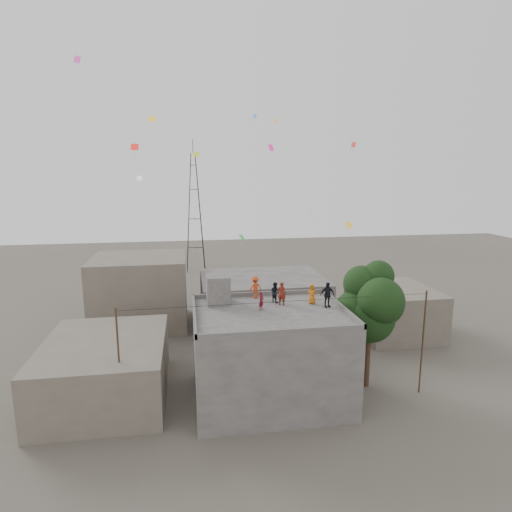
{
  "coord_description": "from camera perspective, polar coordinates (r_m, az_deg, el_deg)",
  "views": [
    {
      "loc": [
        -5.23,
        -26.4,
        15.18
      ],
      "look_at": [
        -0.59,
        2.07,
        9.51
      ],
      "focal_mm": 30.0,
      "sensor_mm": 36.0,
      "label": 1
    }
  ],
  "objects": [
    {
      "name": "person_dark_adult",
      "position": [
        29.63,
        9.48,
        -5.11
      ],
      "size": [
        1.07,
        0.55,
        1.75
      ],
      "primitive_type": "imported",
      "rotation": [
        0.0,
        0.0,
        0.12
      ],
      "color": "black",
      "rests_on": "main_building"
    },
    {
      "name": "transmission_tower",
      "position": [
        66.7,
        -8.2,
        5.76
      ],
      "size": [
        2.97,
        2.97,
        20.01
      ],
      "color": "black",
      "rests_on": "ground"
    },
    {
      "name": "person_red_adult",
      "position": [
        29.74,
        3.45,
        -5.02
      ],
      "size": [
        0.72,
        0.64,
        1.64
      ],
      "primitive_type": "imported",
      "rotation": [
        0.0,
        0.0,
        2.61
      ],
      "color": "maroon",
      "rests_on": "main_building"
    },
    {
      "name": "neighbor_northwest",
      "position": [
        44.24,
        -15.15,
        -4.58
      ],
      "size": [
        9.0,
        8.0,
        7.0
      ],
      "primitive_type": "cube",
      "color": "#5F564B",
      "rests_on": "ground"
    },
    {
      "name": "ground",
      "position": [
        30.9,
        1.79,
        -18.3
      ],
      "size": [
        140.0,
        140.0,
        0.0
      ],
      "primitive_type": "plane",
      "color": "#4F4841",
      "rests_on": "ground"
    },
    {
      "name": "tree",
      "position": [
        31.15,
        15.15,
        -6.22
      ],
      "size": [
        4.9,
        4.6,
        9.1
      ],
      "color": "black",
      "rests_on": "ground"
    },
    {
      "name": "main_building",
      "position": [
        29.53,
        1.83,
        -13.14
      ],
      "size": [
        10.0,
        8.0,
        6.1
      ],
      "color": "#4E4B49",
      "rests_on": "ground"
    },
    {
      "name": "neighbor_east",
      "position": [
        43.17,
        17.84,
        -6.93
      ],
      "size": [
        7.0,
        8.0,
        4.4
      ],
      "primitive_type": "cube",
      "color": "#5F564B",
      "rests_on": "ground"
    },
    {
      "name": "utility_line",
      "position": [
        28.19,
        3.36,
        -12.65
      ],
      "size": [
        20.12,
        0.62,
        7.4
      ],
      "color": "black",
      "rests_on": "ground"
    },
    {
      "name": "person_red_child",
      "position": [
        28.71,
        0.71,
        -5.99
      ],
      "size": [
        0.53,
        0.55,
        1.26
      ],
      "primitive_type": "imported",
      "rotation": [
        0.0,
        0.0,
        0.88
      ],
      "color": "maroon",
      "rests_on": "main_building"
    },
    {
      "name": "stair_head_box",
      "position": [
        30.18,
        -5.07,
        -4.45
      ],
      "size": [
        1.6,
        1.8,
        2.0
      ],
      "primitive_type": "cube",
      "color": "#4E4B49",
      "rests_on": "main_building"
    },
    {
      "name": "parapet",
      "position": [
        28.36,
        1.87,
        -7.24
      ],
      "size": [
        10.0,
        8.0,
        0.3
      ],
      "color": "#4E4B49",
      "rests_on": "main_building"
    },
    {
      "name": "person_dark_child",
      "position": [
        30.39,
        2.55,
        -4.85
      ],
      "size": [
        0.85,
        0.89,
        1.45
      ],
      "primitive_type": "imported",
      "rotation": [
        0.0,
        0.0,
        2.16
      ],
      "color": "black",
      "rests_on": "main_building"
    },
    {
      "name": "person_orange_child",
      "position": [
        30.27,
        7.47,
        -5.03
      ],
      "size": [
        0.82,
        0.71,
        1.42
      ],
      "primitive_type": "imported",
      "rotation": [
        0.0,
        0.0,
        -0.45
      ],
      "color": "#C86D16",
      "rests_on": "main_building"
    },
    {
      "name": "neighbor_west",
      "position": [
        31.84,
        -19.4,
        -14.0
      ],
      "size": [
        8.0,
        10.0,
        4.0
      ],
      "primitive_type": "cube",
      "color": "#5F564B",
      "rests_on": "ground"
    },
    {
      "name": "kites",
      "position": [
        32.77,
        -2.52,
        12.3
      ],
      "size": [
        20.17,
        17.17,
        11.95
      ],
      "color": "#FF231A",
      "rests_on": "ground"
    },
    {
      "name": "neighbor_north",
      "position": [
        42.96,
        0.86,
        -6.04
      ],
      "size": [
        12.0,
        9.0,
        5.0
      ],
      "primitive_type": "cube",
      "color": "#4E4B49",
      "rests_on": "ground"
    },
    {
      "name": "person_orange_adult",
      "position": [
        31.3,
        -0.12,
        -4.19
      ],
      "size": [
        1.19,
        0.92,
        1.63
      ],
      "primitive_type": "imported",
      "rotation": [
        0.0,
        0.0,
        -2.8
      ],
      "color": "#C73F16",
      "rests_on": "main_building"
    }
  ]
}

